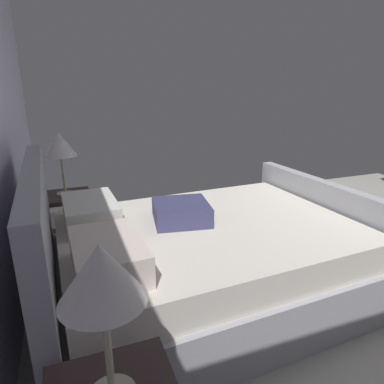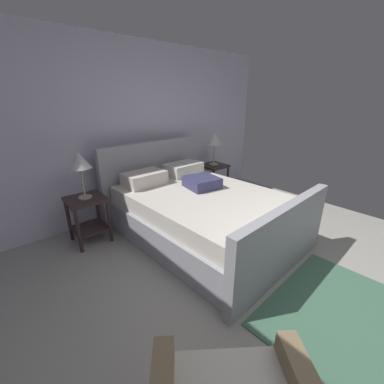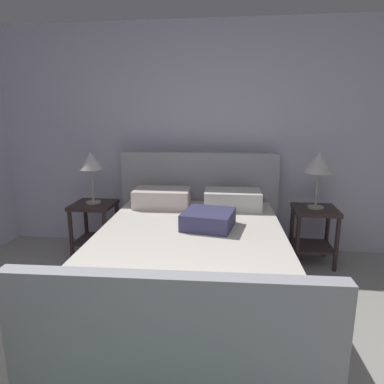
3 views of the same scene
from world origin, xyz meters
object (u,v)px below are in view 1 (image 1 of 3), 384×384
Objects in this scene: bed at (202,259)px; nightstand_right at (68,214)px; table_lamp_right at (60,146)px; table_lamp_left at (102,280)px.

nightstand_right is (1.18, 0.91, 0.06)m from bed.
nightstand_right is at bearing -126.87° from table_lamp_right.
table_lamp_left is at bearing -177.55° from nightstand_right.
bed is at bearing -34.64° from table_lamp_left.
table_lamp_right is at bearing 53.13° from nightstand_right.
table_lamp_right reaches higher than nightstand_right.
nightstand_right is 1.07× the size of table_lamp_left.
bed is 1.59m from table_lamp_left.
nightstand_right is at bearing 2.45° from table_lamp_left.
table_lamp_right is (1.18, 0.91, 0.72)m from bed.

